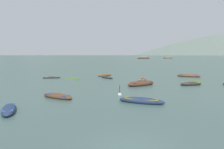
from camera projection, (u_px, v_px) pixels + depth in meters
The scene contains 21 objects.
ground_plane at pixel (97, 55), 1494.37m from camera, with size 6000.00×6000.00×0.00m, color #425B56.
mountain_1 at pixel (10, 39), 2092.17m from camera, with size 936.74×936.74×352.17m, color #4C5B56.
mountain_2 at pixel (89, 34), 1987.27m from camera, with size 1790.47×1790.47×439.64m, color #56665B.
mountain_3 at pixel (194, 26), 1833.33m from camera, with size 2219.29×2219.29×561.29m, color slate.
rowboat_2 at pixel (141, 101), 16.34m from camera, with size 4.13×2.64×0.60m.
rowboat_3 at pixel (191, 84), 25.81m from camera, with size 3.42×1.59×0.57m.
rowboat_4 at pixel (143, 80), 29.94m from camera, with size 2.14×3.58×0.57m.
rowboat_5 at pixel (52, 77), 33.42m from camera, with size 3.19×1.04×0.37m.
rowboat_6 at pixel (9, 110), 13.76m from camera, with size 1.98×3.33×0.55m.
rowboat_7 at pixel (58, 96), 18.12m from camera, with size 3.58×2.85×0.58m.
rowboat_8 at pixel (107, 78), 33.28m from camera, with size 2.39×3.00×0.40m.
rowboat_9 at pixel (189, 76), 35.49m from camera, with size 4.36×3.04×0.72m.
rowboat_10 at pixel (141, 84), 25.53m from camera, with size 4.61×3.35×0.83m.
rowboat_11 at pixel (105, 75), 36.98m from camera, with size 3.37×3.25×0.48m.
ferry_0 at pixel (168, 58), 196.53m from camera, with size 9.22×4.31×2.54m.
ferry_1 at pixel (143, 58), 183.76m from camera, with size 11.59×6.23×2.54m.
ferry_2 at pixel (144, 58), 211.39m from camera, with size 10.95×7.43×2.54m.
mooring_buoy at pixel (120, 95), 19.20m from camera, with size 0.43×0.43×1.18m.
weed_patch_1 at pixel (78, 80), 31.07m from camera, with size 1.29×1.25×0.14m, color #38662D.
weed_patch_3 at pixel (72, 78), 33.19m from camera, with size 2.42×2.65×0.14m, color #477033.
weed_patch_5 at pixel (198, 81), 29.39m from camera, with size 2.38×2.17×0.14m, color #477033.
Camera 1 is at (-1.51, -7.41, 4.22)m, focal length 29.91 mm.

